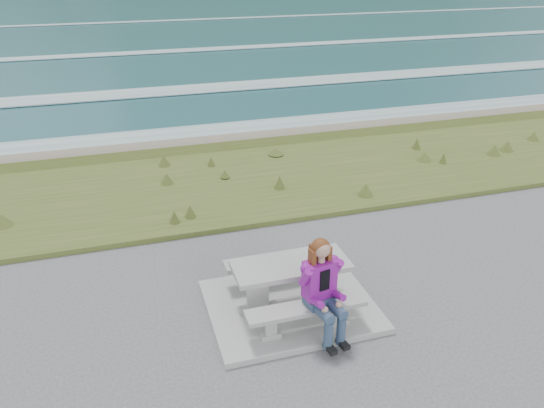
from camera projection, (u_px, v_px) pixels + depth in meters
name	position (u px, v px, depth m)	size (l,w,h in m)	color
concrete_slab	(290.00, 306.00, 8.48)	(2.60, 2.10, 0.10)	#A1A19C
picnic_table	(291.00, 272.00, 8.20)	(1.80, 0.75, 0.75)	#A1A19C
bench_landward	(306.00, 312.00, 7.70)	(1.80, 0.35, 0.45)	#A1A19C
bench_seaward	(277.00, 262.00, 8.90)	(1.80, 0.35, 0.45)	#A1A19C
grass_verge	(224.00, 187.00, 12.80)	(160.00, 4.50, 0.22)	#3B501E
shore_drop	(203.00, 147.00, 15.29)	(160.00, 0.80, 2.20)	#615A48
ocean	(152.00, 79.00, 30.84)	(1600.00, 1600.00, 0.09)	#225760
seated_woman	(325.00, 303.00, 7.55)	(0.56, 0.84, 1.52)	navy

